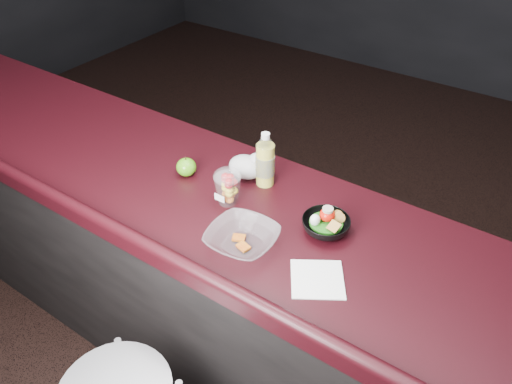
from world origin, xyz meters
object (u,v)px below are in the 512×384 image
lemonade_bottle (265,163)px  takeout_bowl (242,239)px  fruit_cup (228,186)px  snack_bowl (326,224)px  green_apple (186,167)px

lemonade_bottle → takeout_bowl: size_ratio=0.91×
fruit_cup → snack_bowl: 0.38m
lemonade_bottle → takeout_bowl: (0.13, -0.33, -0.06)m
snack_bowl → takeout_bowl: (-0.19, -0.22, -0.00)m
green_apple → lemonade_bottle: bearing=23.9°
fruit_cup → snack_bowl: fruit_cup is taller
fruit_cup → takeout_bowl: bearing=-41.9°
lemonade_bottle → green_apple: 0.32m
lemonade_bottle → fruit_cup: (-0.05, -0.17, -0.02)m
green_apple → takeout_bowl: green_apple is taller
snack_bowl → takeout_bowl: snack_bowl is taller
snack_bowl → takeout_bowl: size_ratio=0.70×
snack_bowl → fruit_cup: bearing=-171.1°
lemonade_bottle → snack_bowl: size_ratio=1.29×
lemonade_bottle → takeout_bowl: 0.36m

